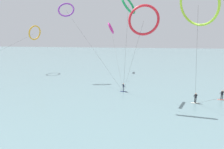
# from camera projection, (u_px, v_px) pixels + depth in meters

# --- Properties ---
(sea_water) EXTENTS (400.00, 200.00, 0.08)m
(sea_water) POSITION_uv_depth(u_px,v_px,m) (140.00, 57.00, 107.20)
(sea_water) COLOR slate
(sea_water) RESTS_ON ground
(surfer_ivory) EXTENTS (1.40, 0.69, 1.70)m
(surfer_ivory) POSITION_uv_depth(u_px,v_px,m) (195.00, 99.00, 29.92)
(surfer_ivory) COLOR silver
(surfer_ivory) RESTS_ON ground
(surfer_navy) EXTENTS (1.40, 0.61, 1.70)m
(surfer_navy) POSITION_uv_depth(u_px,v_px,m) (123.00, 88.00, 36.43)
(surfer_navy) COLOR navy
(surfer_navy) RESTS_ON ground
(surfer_coral) EXTENTS (1.40, 0.69, 1.70)m
(surfer_coral) POSITION_uv_depth(u_px,v_px,m) (222.00, 96.00, 31.54)
(surfer_coral) COLOR #EA7260
(surfer_coral) RESTS_ON ground
(kite_crimson) EXTENTS (6.00, 7.72, 15.15)m
(kite_crimson) POSITION_uv_depth(u_px,v_px,m) (144.00, 20.00, 26.74)
(kite_crimson) COLOR red
(kite_crimson) RESTS_ON ground
(kite_violet) EXTENTS (17.39, 10.54, 18.89)m
(kite_violet) POSITION_uv_depth(u_px,v_px,m) (66.00, 10.00, 44.82)
(kite_violet) COLOR purple
(kite_violet) RESTS_ON ground
(kite_emerald) EXTENTS (3.30, 4.16, 17.56)m
(kite_emerald) POSITION_uv_depth(u_px,v_px,m) (128.00, 5.00, 31.63)
(kite_emerald) COLOR #199351
(kite_emerald) RESTS_ON ground
(kite_magenta) EXTENTS (8.28, 25.90, 15.24)m
(kite_magenta) POSITION_uv_depth(u_px,v_px,m) (111.00, 28.00, 58.45)
(kite_magenta) COLOR #CC288E
(kite_magenta) RESTS_ON ground
(kite_lime) EXTENTS (4.98, 9.38, 16.67)m
(kite_lime) POSITION_uv_depth(u_px,v_px,m) (198.00, 4.00, 21.41)
(kite_lime) COLOR #8CC62D
(kite_lime) RESTS_ON ground
(kite_amber) EXTENTS (2.58, 42.66, 14.18)m
(kite_amber) POSITION_uv_depth(u_px,v_px,m) (35.00, 33.00, 56.04)
(kite_amber) COLOR orange
(kite_amber) RESTS_ON ground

